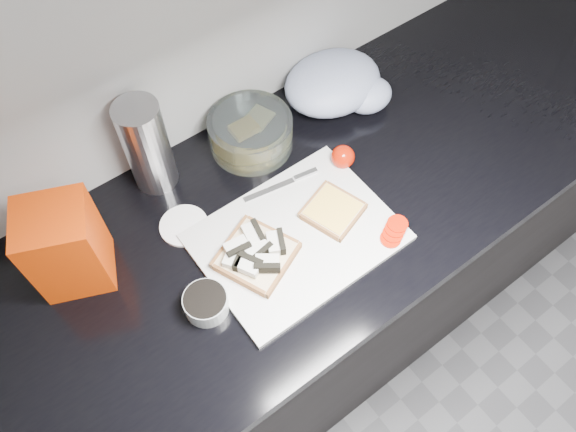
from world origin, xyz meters
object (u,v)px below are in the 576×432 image
Objects in this scene: glass_bowl at (251,133)px; steel_canister at (147,146)px; cutting_board at (297,237)px; bread_bag at (66,246)px.

steel_canister reaches higher than glass_bowl.
glass_bowl reaches higher than cutting_board.
bread_bag is 0.26m from steel_canister.
bread_bag is 0.91× the size of steel_canister.
cutting_board is 2.09× the size of glass_bowl.
bread_bag is at bearing -154.39° from steel_canister.
glass_bowl is at bearing 75.42° from cutting_board.
steel_canister is at bearing 116.81° from cutting_board.
bread_bag is at bearing 153.40° from cutting_board.
bread_bag is (-0.46, -0.07, 0.06)m from glass_bowl.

